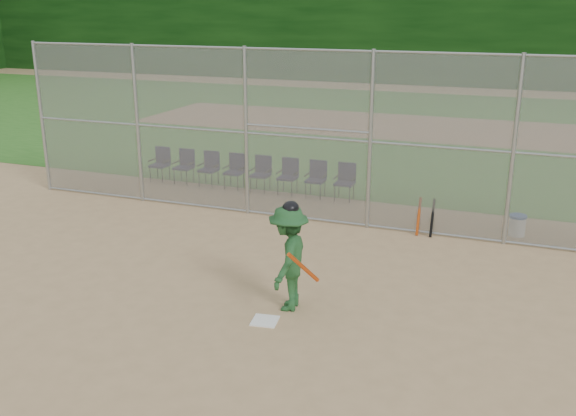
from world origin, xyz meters
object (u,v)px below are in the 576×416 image
(water_cooler, at_px, (517,225))
(batter_at_plate, at_px, (289,257))
(home_plate, at_px, (265,321))
(chair_0, at_px, (159,165))

(water_cooler, bearing_deg, batter_at_plate, -124.34)
(home_plate, distance_m, water_cooler, 6.79)
(batter_at_plate, relative_size, chair_0, 1.97)
(batter_at_plate, bearing_deg, water_cooler, 55.66)
(home_plate, height_order, chair_0, chair_0)
(chair_0, bearing_deg, batter_at_plate, -44.89)
(home_plate, height_order, water_cooler, water_cooler)
(water_cooler, xyz_separation_m, chair_0, (-9.87, 1.25, 0.24))
(water_cooler, distance_m, chair_0, 9.95)
(home_plate, distance_m, batter_at_plate, 1.10)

